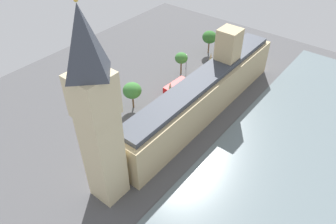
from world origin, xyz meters
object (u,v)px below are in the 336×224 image
(car_black_under_trees, at_px, (140,118))
(street_lamp_opposite_hall, at_px, (186,59))
(car_silver_corner, at_px, (114,143))
(plane_tree_kerbside, at_px, (181,58))
(double_decker_bus_by_river_gate, at_px, (175,88))
(car_blue_trailing, at_px, (210,62))
(parliament_building, at_px, (205,92))
(plane_tree_midblock, at_px, (209,37))
(car_white_near_tower, at_px, (122,131))
(pedestrian_far_end, at_px, (177,105))
(clock_tower, at_px, (96,114))
(plane_tree_leading, at_px, (132,91))

(car_black_under_trees, height_order, street_lamp_opposite_hall, street_lamp_opposite_hall)
(car_silver_corner, xyz_separation_m, plane_tree_kerbside, (8.32, -45.34, 6.14))
(car_black_under_trees, bearing_deg, double_decker_bus_by_river_gate, 94.34)
(car_blue_trailing, bearing_deg, car_black_under_trees, 96.80)
(parliament_building, relative_size, car_blue_trailing, 16.59)
(plane_tree_midblock, height_order, street_lamp_opposite_hall, plane_tree_midblock)
(parliament_building, height_order, car_white_near_tower, parliament_building)
(car_blue_trailing, relative_size, plane_tree_kerbside, 0.49)
(double_decker_bus_by_river_gate, relative_size, plane_tree_midblock, 1.05)
(car_black_under_trees, bearing_deg, pedestrian_far_end, 71.87)
(clock_tower, distance_m, car_black_under_trees, 38.72)
(parliament_building, relative_size, street_lamp_opposite_hall, 11.19)
(double_decker_bus_by_river_gate, xyz_separation_m, plane_tree_midblock, (7.34, -34.09, 4.78))
(parliament_building, distance_m, car_black_under_trees, 23.25)
(double_decker_bus_by_river_gate, relative_size, plane_tree_leading, 1.09)
(car_black_under_trees, relative_size, pedestrian_far_end, 2.54)
(plane_tree_leading, bearing_deg, parliament_building, -145.96)
(parliament_building, relative_size, pedestrian_far_end, 43.89)
(plane_tree_leading, relative_size, street_lamp_opposite_hall, 1.44)
(pedestrian_far_end, xyz_separation_m, plane_tree_kerbside, (12.05, -18.41, 6.25))
(car_white_near_tower, xyz_separation_m, plane_tree_leading, (6.30, -12.12, 6.12))
(car_white_near_tower, height_order, plane_tree_kerbside, plane_tree_kerbside)
(car_white_near_tower, height_order, pedestrian_far_end, car_white_near_tower)
(plane_tree_kerbside, distance_m, street_lamp_opposite_hall, 4.73)
(car_black_under_trees, relative_size, car_silver_corner, 1.02)
(parliament_building, bearing_deg, double_decker_bus_by_river_gate, -7.13)
(car_white_near_tower, height_order, car_silver_corner, same)
(car_silver_corner, relative_size, plane_tree_kerbside, 0.46)
(car_black_under_trees, bearing_deg, clock_tower, -59.82)
(double_decker_bus_by_river_gate, bearing_deg, pedestrian_far_end, -44.20)
(double_decker_bus_by_river_gate, bearing_deg, car_white_near_tower, -87.61)
(clock_tower, height_order, plane_tree_kerbside, clock_tower)
(clock_tower, distance_m, plane_tree_leading, 40.82)
(clock_tower, xyz_separation_m, pedestrian_far_end, (7.90, -39.52, -25.46))
(car_black_under_trees, bearing_deg, plane_tree_kerbside, 105.43)
(car_blue_trailing, distance_m, street_lamp_opposite_hall, 11.78)
(plane_tree_midblock, bearing_deg, car_black_under_trees, 98.15)
(double_decker_bus_by_river_gate, height_order, plane_tree_midblock, plane_tree_midblock)
(car_blue_trailing, xyz_separation_m, plane_tree_leading, (5.12, 41.63, 6.12))
(car_blue_trailing, height_order, plane_tree_leading, plane_tree_leading)
(clock_tower, height_order, street_lamp_opposite_hall, clock_tower)
(car_black_under_trees, height_order, plane_tree_midblock, plane_tree_midblock)
(plane_tree_kerbside, xyz_separation_m, street_lamp_opposite_hall, (0.43, -4.09, -2.35))
(car_blue_trailing, bearing_deg, double_decker_bus_by_river_gate, 97.58)
(parliament_building, xyz_separation_m, plane_tree_leading, (20.29, 13.70, -0.69))
(car_blue_trailing, bearing_deg, plane_tree_midblock, -47.66)
(double_decker_bus_by_river_gate, distance_m, car_white_near_tower, 27.62)
(street_lamp_opposite_hall, bearing_deg, plane_tree_midblock, -88.52)
(parliament_building, relative_size, double_decker_bus_by_river_gate, 7.11)
(clock_tower, bearing_deg, plane_tree_midblock, -75.33)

